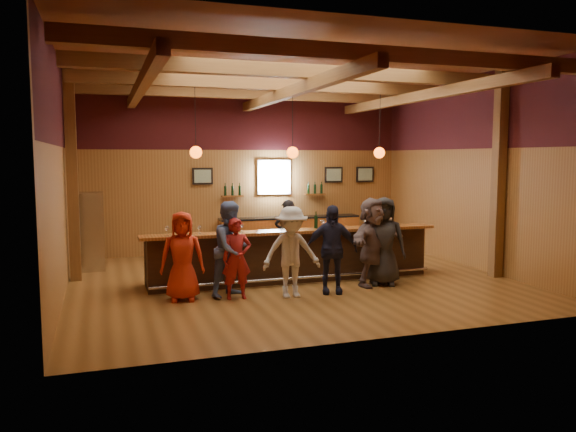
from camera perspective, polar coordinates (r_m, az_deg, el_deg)
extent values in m
plane|color=brown|center=(11.95, 0.46, -6.59)|extent=(9.00, 9.00, 0.00)
cube|color=brown|center=(15.51, -4.33, 4.67)|extent=(9.00, 0.04, 4.50)
cube|color=brown|center=(7.99, 9.79, 3.36)|extent=(9.00, 0.04, 4.50)
cube|color=brown|center=(11.07, -22.21, 3.71)|extent=(0.04, 8.00, 4.50)
cube|color=brown|center=(13.80, 18.49, 4.21)|extent=(0.04, 8.00, 4.50)
cube|color=brown|center=(11.82, 0.48, 15.22)|extent=(9.00, 8.00, 0.04)
cube|color=#390F12|center=(15.52, -4.35, 9.84)|extent=(9.00, 0.01, 1.70)
cube|color=#390F12|center=(11.11, -22.40, 10.95)|extent=(0.01, 8.00, 1.70)
cube|color=#390F12|center=(13.82, 18.62, 10.02)|extent=(0.01, 8.00, 1.70)
cube|color=brown|center=(12.56, -21.08, 3.98)|extent=(0.22, 0.22, 4.50)
cube|color=brown|center=(12.92, 20.62, 4.04)|extent=(0.22, 0.22, 4.50)
cube|color=brown|center=(9.02, 6.90, 16.14)|extent=(8.80, 0.20, 0.25)
cube|color=brown|center=(10.84, 2.24, 14.45)|extent=(8.80, 0.20, 0.25)
cube|color=brown|center=(12.72, -1.02, 13.20)|extent=(8.80, 0.20, 0.25)
cube|color=brown|center=(14.62, -3.42, 12.25)|extent=(8.80, 0.20, 0.25)
cube|color=brown|center=(11.15, -14.66, 12.73)|extent=(0.18, 7.80, 0.22)
cube|color=brown|center=(11.74, 0.47, 12.57)|extent=(0.18, 7.80, 0.22)
cube|color=brown|center=(13.02, 13.34, 11.77)|extent=(0.18, 7.80, 0.22)
cube|color=black|center=(11.85, 0.46, -4.11)|extent=(6.00, 0.60, 1.05)
cube|color=brown|center=(11.60, 0.75, -1.56)|extent=(6.30, 0.50, 0.06)
cube|color=black|center=(12.14, -0.12, -1.96)|extent=(6.00, 0.48, 0.05)
cube|color=black|center=(12.22, -0.12, -4.16)|extent=(6.00, 0.48, 0.90)
cube|color=silver|center=(12.91, 8.34, -1.75)|extent=(0.45, 0.40, 0.14)
cube|color=silver|center=(13.14, 10.29, -1.64)|extent=(0.45, 0.40, 0.14)
cylinder|color=silver|center=(11.53, 1.14, -6.30)|extent=(6.00, 0.06, 0.06)
cube|color=brown|center=(15.72, 0.22, -1.88)|extent=(4.00, 0.50, 0.90)
cube|color=black|center=(15.66, 0.22, -0.16)|extent=(4.00, 0.52, 0.05)
cube|color=silver|center=(15.68, -1.44, 3.97)|extent=(0.95, 0.08, 0.95)
cube|color=white|center=(15.63, -1.38, 3.96)|extent=(0.78, 0.01, 0.78)
cube|color=black|center=(15.21, -8.67, 4.02)|extent=(0.55, 0.04, 0.45)
cube|color=silver|center=(15.18, -8.66, 4.02)|extent=(0.45, 0.01, 0.35)
cube|color=black|center=(16.29, 4.66, 4.20)|extent=(0.55, 0.04, 0.45)
cube|color=silver|center=(16.26, 4.69, 4.20)|extent=(0.45, 0.01, 0.35)
cube|color=black|center=(16.70, 7.83, 4.21)|extent=(0.55, 0.04, 0.45)
cube|color=silver|center=(16.68, 7.86, 4.21)|extent=(0.45, 0.01, 0.35)
cube|color=brown|center=(15.33, -5.65, 2.02)|extent=(0.60, 0.18, 0.04)
cylinder|color=black|center=(15.28, -6.39, 2.56)|extent=(0.07, 0.07, 0.26)
cylinder|color=black|center=(15.32, -5.66, 2.58)|extent=(0.07, 0.07, 0.26)
cylinder|color=black|center=(15.37, -4.93, 2.60)|extent=(0.07, 0.07, 0.26)
cube|color=brown|center=(16.03, 2.75, 2.22)|extent=(0.60, 0.18, 0.04)
cylinder|color=black|center=(15.95, 2.08, 2.74)|extent=(0.07, 0.07, 0.26)
cylinder|color=black|center=(16.02, 2.75, 2.75)|extent=(0.07, 0.07, 0.26)
cylinder|color=black|center=(16.09, 3.42, 2.76)|extent=(0.07, 0.07, 0.26)
cylinder|color=black|center=(11.20, -9.39, 9.60)|extent=(0.01, 0.01, 1.25)
sphere|color=#F8550C|center=(11.18, -9.34, 6.40)|extent=(0.24, 0.24, 0.24)
cylinder|color=black|center=(11.69, 0.47, 9.53)|extent=(0.01, 0.01, 1.25)
sphere|color=#F8550C|center=(11.67, 0.47, 6.46)|extent=(0.24, 0.24, 0.24)
cylinder|color=black|center=(12.48, 9.31, 9.23)|extent=(0.01, 0.01, 1.25)
sphere|color=#F8550C|center=(12.46, 9.26, 6.35)|extent=(0.24, 0.24, 0.24)
cube|color=silver|center=(13.75, -19.62, -1.48)|extent=(0.70, 0.70, 1.80)
imported|color=red|center=(10.39, -10.69, -4.03)|extent=(0.87, 0.63, 1.63)
imported|color=maroon|center=(10.38, -5.23, -4.33)|extent=(0.56, 0.38, 1.50)
imported|color=#5069A0|center=(10.57, -5.72, -3.33)|extent=(1.10, 1.04, 1.79)
imported|color=beige|center=(10.43, 0.34, -3.69)|extent=(1.13, 0.68, 1.70)
imported|color=#1A1D35|center=(10.78, 4.42, -3.39)|extent=(1.07, 0.68, 1.70)
imported|color=#655150|center=(11.49, 8.56, -2.60)|extent=(1.71, 1.31, 1.80)
imported|color=black|center=(11.60, 9.70, -2.54)|extent=(1.04, 0.88, 1.80)
imported|color=black|center=(12.89, -0.04, -1.96)|extent=(0.68, 0.53, 1.64)
cylinder|color=olive|center=(11.65, 0.45, -0.78)|extent=(0.22, 0.22, 0.24)
cylinder|color=black|center=(11.85, 2.86, -0.62)|extent=(0.08, 0.08, 0.27)
cylinder|color=black|center=(11.83, 2.86, 0.24)|extent=(0.03, 0.03, 0.09)
cylinder|color=black|center=(12.01, 4.91, -0.59)|extent=(0.07, 0.07, 0.24)
cylinder|color=black|center=(12.00, 4.92, 0.19)|extent=(0.02, 0.02, 0.08)
cylinder|color=silver|center=(10.95, -12.18, -1.97)|extent=(0.08, 0.08, 0.01)
cylinder|color=silver|center=(10.94, -12.19, -1.66)|extent=(0.01, 0.01, 0.11)
sphere|color=silver|center=(10.93, -12.20, -1.19)|extent=(0.09, 0.09, 0.09)
cylinder|color=silver|center=(11.15, -8.97, -1.77)|extent=(0.06, 0.06, 0.01)
cylinder|color=silver|center=(11.14, -8.98, -1.51)|extent=(0.01, 0.01, 0.09)
sphere|color=silver|center=(11.13, -8.98, -1.13)|extent=(0.07, 0.07, 0.07)
cylinder|color=silver|center=(11.16, -6.14, -1.72)|extent=(0.06, 0.06, 0.01)
cylinder|color=silver|center=(11.15, -6.14, -1.47)|extent=(0.01, 0.01, 0.09)
sphere|color=silver|center=(11.14, -6.15, -1.08)|extent=(0.07, 0.07, 0.07)
cylinder|color=silver|center=(11.26, -4.71, -1.64)|extent=(0.06, 0.06, 0.01)
cylinder|color=silver|center=(11.25, -4.71, -1.39)|extent=(0.01, 0.01, 0.09)
sphere|color=silver|center=(11.24, -4.72, -1.02)|extent=(0.07, 0.07, 0.07)
cylinder|color=silver|center=(11.59, -0.68, -1.40)|extent=(0.07, 0.07, 0.01)
cylinder|color=silver|center=(11.59, -0.68, -1.15)|extent=(0.01, 0.01, 0.09)
sphere|color=silver|center=(11.58, -0.68, -0.77)|extent=(0.07, 0.07, 0.07)
cylinder|color=silver|center=(11.81, 3.55, -1.27)|extent=(0.07, 0.07, 0.01)
cylinder|color=silver|center=(11.81, 3.55, -0.99)|extent=(0.01, 0.01, 0.11)
sphere|color=silver|center=(11.80, 3.55, -0.57)|extent=(0.08, 0.08, 0.08)
cylinder|color=silver|center=(12.24, 7.70, -1.06)|extent=(0.07, 0.07, 0.01)
cylinder|color=silver|center=(12.23, 7.71, -0.82)|extent=(0.01, 0.01, 0.09)
sphere|color=silver|center=(12.22, 7.71, -0.46)|extent=(0.08, 0.08, 0.08)
cylinder|color=silver|center=(12.41, 10.43, -1.00)|extent=(0.07, 0.07, 0.01)
cylinder|color=silver|center=(12.41, 10.44, -0.75)|extent=(0.01, 0.01, 0.10)
sphere|color=silver|center=(12.40, 10.45, -0.36)|extent=(0.08, 0.08, 0.08)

